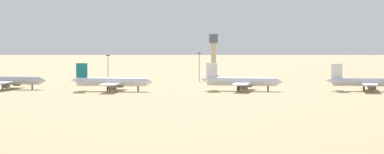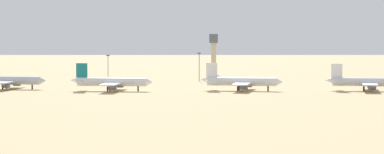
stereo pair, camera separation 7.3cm
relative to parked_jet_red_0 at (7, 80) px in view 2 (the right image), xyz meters
name	(u,v)px [view 2 (the right image)]	position (x,y,z in m)	size (l,w,h in m)	color
ground	(237,94)	(102.15, -22.81, -3.85)	(4000.00, 4000.00, 0.00)	tan
ridge_far_west	(15,25)	(-362.61, 1135.39, 45.34)	(338.37, 265.79, 98.38)	slate
ridge_west	(247,26)	(102.34, 1169.64, 43.72)	(228.26, 174.87, 95.14)	slate
parked_jet_red_0	(7,80)	(0.00, 0.00, 0.00)	(35.52, 29.79, 11.75)	silver
parked_jet_teal_1	(111,82)	(48.21, -8.32, 0.03)	(35.77, 29.99, 11.83)	white
parked_jet_white_2	(241,82)	(103.27, -1.83, 0.02)	(35.77, 30.33, 11.82)	white
parked_jet_white_3	(366,82)	(156.59, 0.33, -0.06)	(35.03, 29.71, 11.57)	silver
control_tower	(214,50)	(84.78, 141.52, 11.33)	(5.20, 5.20, 25.16)	#C6B793
light_pole_west	(199,65)	(80.66, 68.27, 4.81)	(1.80, 0.50, 14.93)	#59595E
light_pole_mid	(108,65)	(31.19, 73.57, 4.08)	(1.80, 0.50, 13.51)	#59595E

